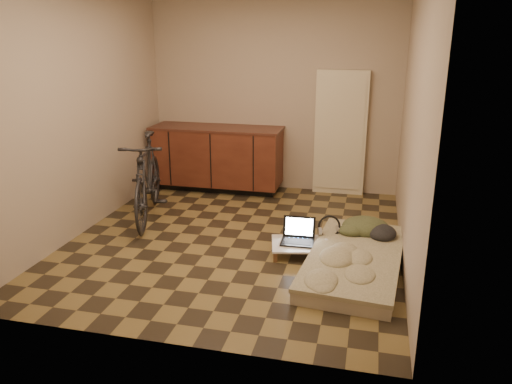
% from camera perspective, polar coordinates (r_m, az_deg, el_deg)
% --- Properties ---
extents(room_shell, '(3.50, 4.00, 2.60)m').
position_cam_1_polar(room_shell, '(5.16, -2.40, 8.08)').
color(room_shell, brown).
rests_on(room_shell, ground).
extents(cabinets, '(1.84, 0.62, 0.91)m').
position_cam_1_polar(cabinets, '(7.14, -4.43, 3.93)').
color(cabinets, black).
rests_on(cabinets, ground).
extents(appliance_panel, '(0.70, 0.10, 1.70)m').
position_cam_1_polar(appliance_panel, '(6.98, 9.63, 6.62)').
color(appliance_panel, beige).
rests_on(appliance_panel, ground).
extents(bicycle, '(0.97, 1.81, 1.12)m').
position_cam_1_polar(bicycle, '(6.08, -12.32, 2.03)').
color(bicycle, black).
rests_on(bicycle, ground).
extents(futon, '(1.01, 1.83, 0.15)m').
position_cam_1_polar(futon, '(4.93, 11.22, -7.70)').
color(futon, '#AFA48C').
rests_on(futon, ground).
extents(clothing_pile, '(0.57, 0.49, 0.21)m').
position_cam_1_polar(clothing_pile, '(5.40, 12.88, -3.43)').
color(clothing_pile, '#3C4427').
rests_on(clothing_pile, futon).
extents(headphones, '(0.33, 0.31, 0.18)m').
position_cam_1_polar(headphones, '(5.29, 8.37, -3.82)').
color(headphones, black).
rests_on(headphones, futon).
extents(lap_desk, '(0.78, 0.59, 0.12)m').
position_cam_1_polar(lap_desk, '(5.15, 5.77, -5.98)').
color(lap_desk, brown).
rests_on(lap_desk, ground).
extents(laptop, '(0.34, 0.31, 0.23)m').
position_cam_1_polar(laptop, '(5.17, 4.82, -5.09)').
color(laptop, black).
rests_on(laptop, lap_desk).
extents(mouse, '(0.10, 0.12, 0.04)m').
position_cam_1_polar(mouse, '(5.18, 8.05, -5.53)').
color(mouse, silver).
rests_on(mouse, lap_desk).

